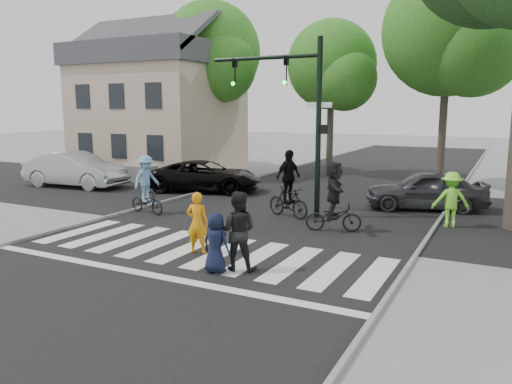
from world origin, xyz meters
TOP-DOWN VIEW (x-y plane):
  - ground at (0.00, 0.00)m, footprint 120.00×120.00m
  - road_stem at (0.00, 5.00)m, footprint 10.00×70.00m
  - road_cross at (0.00, 8.00)m, footprint 70.00×10.00m
  - curb_left at (-5.05, 5.00)m, footprint 0.10×70.00m
  - curb_right at (5.05, 5.00)m, footprint 0.10×70.00m
  - crosswalk at (0.00, 0.66)m, footprint 10.00×3.85m
  - traffic_signal at (0.35, 6.20)m, footprint 4.45×0.29m
  - bg_tree_0 at (-13.74, 16.00)m, footprint 5.46×5.20m
  - bg_tree_1 at (-8.70, 15.48)m, footprint 6.09×5.80m
  - bg_tree_2 at (-1.76, 16.62)m, footprint 5.04×4.80m
  - bg_tree_3 at (4.31, 15.27)m, footprint 6.30×6.00m
  - house at (-11.49, 13.98)m, footprint 8.40×8.10m
  - pedestrian_woman at (-0.01, 0.72)m, footprint 0.66×0.51m
  - pedestrian_child at (1.21, -0.38)m, footprint 0.72×0.50m
  - pedestrian_adult at (1.55, 0.05)m, footprint 1.05×0.92m
  - cyclist_left at (-4.37, 4.03)m, footprint 1.70×1.15m
  - cyclist_mid at (0.33, 5.73)m, footprint 1.84×1.16m
  - cyclist_right at (2.34, 4.55)m, footprint 1.78×1.64m
  - car_suv at (-5.11, 8.95)m, footprint 5.41×3.59m
  - car_silver at (-11.26, 7.22)m, footprint 5.17×2.21m
  - car_grey at (4.30, 9.27)m, footprint 4.60×2.91m
  - bystander_hivis at (5.42, 6.77)m, footprint 1.27×0.97m

SIDE VIEW (x-z plane):
  - ground at x=0.00m, z-range 0.00..0.00m
  - road_stem at x=0.00m, z-range 0.00..0.01m
  - road_cross at x=0.00m, z-range 0.00..0.01m
  - crosswalk at x=0.00m, z-range 0.00..0.01m
  - curb_left at x=-5.05m, z-range 0.00..0.10m
  - curb_right at x=5.05m, z-range 0.00..0.10m
  - car_suv at x=-5.11m, z-range 0.00..1.38m
  - pedestrian_child at x=1.21m, z-range 0.00..1.40m
  - car_grey at x=4.30m, z-range 0.00..1.46m
  - pedestrian_woman at x=-0.01m, z-range 0.00..1.61m
  - car_silver at x=-11.26m, z-range 0.00..1.66m
  - bystander_hivis at x=5.42m, z-range 0.00..1.74m
  - cyclist_left at x=-4.37m, z-range -0.14..1.92m
  - pedestrian_adult at x=1.55m, z-range 0.00..1.84m
  - cyclist_right at x=2.34m, z-range -0.11..2.01m
  - cyclist_mid at x=0.33m, z-range -0.21..2.11m
  - house at x=-11.49m, z-range -0.61..8.21m
  - traffic_signal at x=0.35m, z-range 0.90..6.90m
  - bg_tree_2 at x=-1.76m, z-range 1.58..9.98m
  - bg_tree_0 at x=-13.74m, z-range 1.66..10.63m
  - bg_tree_1 at x=-8.70m, z-range 1.75..11.55m
  - bg_tree_3 at x=4.31m, z-range 1.84..12.04m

